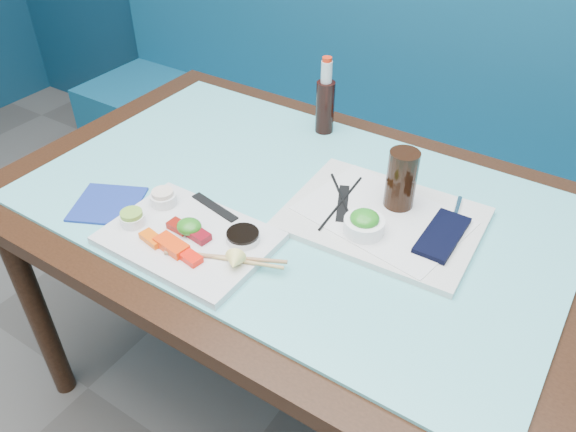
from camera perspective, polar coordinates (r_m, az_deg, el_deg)
The scene contains 34 objects.
booth_bench at distance 2.15m, azimuth 12.73°, elevation 4.45°, with size 3.00×0.56×1.17m.
dining_table at distance 1.36m, azimuth 0.57°, elevation -1.43°, with size 1.40×0.90×0.75m.
glass_top at distance 1.31m, azimuth 0.59°, elevation 1.54°, with size 1.22×0.76×0.01m, color #63C3C6.
sashimi_plate at distance 1.20m, azimuth -10.03°, elevation -2.27°, with size 0.34×0.24×0.02m, color silver.
salmon_left at distance 1.19m, azimuth -13.66°, elevation -2.25°, with size 0.06×0.03×0.01m, color #FE5D0A.
salmon_mid at distance 1.16m, azimuth -11.74°, elevation -2.92°, with size 0.08×0.04×0.02m, color #FF3B0A.
salmon_right at distance 1.13m, azimuth -10.04°, elevation -4.06°, with size 0.06×0.03×0.01m, color #FF1A0A.
tuna_left at distance 1.21m, azimuth -11.02°, elevation -1.04°, with size 0.05×0.03×0.02m, color maroon.
tuna_right at distance 1.18m, azimuth -9.04°, elevation -1.96°, with size 0.05×0.03×0.02m, color maroon.
seaweed_garnish at distance 1.19m, azimuth -10.02°, elevation -1.05°, with size 0.05×0.05×0.03m, color #297B1C.
ramekin_wasabi at distance 1.24m, azimuth -15.51°, elevation -0.36°, with size 0.05×0.05×0.02m, color white.
wasabi_fill at distance 1.23m, azimuth -15.63°, elevation 0.22°, with size 0.05×0.05×0.01m, color #76AA37.
ramekin_ginger at distance 1.28m, azimuth -12.54°, elevation 1.68°, with size 0.06×0.06×0.02m, color white.
ginger_fill at distance 1.27m, azimuth -12.64°, elevation 2.30°, with size 0.05×0.05×0.01m, color beige.
soy_dish at distance 1.16m, azimuth -4.60°, elevation -2.20°, with size 0.07×0.07×0.01m, color white.
soy_fill at distance 1.15m, azimuth -4.63°, elevation -1.81°, with size 0.07×0.07×0.01m, color black.
lemon_wedge at distance 1.09m, azimuth -5.48°, elevation -4.66°, with size 0.04×0.04×0.03m, color #FEEE78.
chopstick_sleeve at distance 1.26m, azimuth -7.46°, elevation 0.91°, with size 0.14×0.02×0.00m, color black.
wooden_chopstick_a at distance 1.12m, azimuth -6.38°, elevation -4.18°, with size 0.01×0.01×0.25m, color #9E714A.
wooden_chopstick_b at distance 1.12m, azimuth -5.98°, elevation -4.39°, with size 0.01×0.01×0.22m, color tan.
serving_tray at distance 1.25m, azimuth 9.59°, elevation -0.27°, with size 0.41×0.31×0.02m, color silver.
paper_placemat at distance 1.25m, azimuth 9.63°, elevation 0.05°, with size 0.34×0.24×0.00m, color silver.
seaweed_bowl at distance 1.18m, azimuth 7.71°, elevation -1.03°, with size 0.09×0.09×0.03m, color white.
seaweed_salad at distance 1.17m, azimuth 7.80°, elevation -0.24°, with size 0.06×0.06×0.03m, color #26871F.
cola_glass at distance 1.25m, azimuth 11.45°, elevation 3.65°, with size 0.07×0.07×0.14m, color black.
navy_pouch at distance 1.21m, azimuth 15.40°, elevation -1.90°, with size 0.07×0.16×0.01m, color black.
fork at distance 1.29m, azimuth 16.79°, elevation 0.68°, with size 0.01×0.01×0.09m, color silver.
black_chopstick_a at distance 1.27m, azimuth 5.42°, elevation 1.39°, with size 0.01×0.01×0.22m, color black.
black_chopstick_b at distance 1.27m, azimuth 5.74°, elevation 1.28°, with size 0.01×0.01×0.24m, color black.
tray_sleeve at distance 1.27m, azimuth 5.58°, elevation 1.29°, with size 0.02×0.14×0.00m, color black.
cola_bottle_body at distance 1.55m, azimuth 3.78°, elevation 10.98°, with size 0.05×0.05×0.14m, color black.
cola_bottle_neck at distance 1.50m, azimuth 3.94°, elevation 14.40°, with size 0.03×0.03×0.06m, color silver.
cola_bottle_cap at distance 1.49m, azimuth 4.00°, elevation 15.60°, with size 0.03×0.03×0.01m, color red.
blue_napkin at distance 1.35m, azimuth -17.85°, elevation 1.16°, with size 0.15×0.15×0.01m, color navy.
Camera 1 is at (0.56, 0.56, 1.53)m, focal length 35.00 mm.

